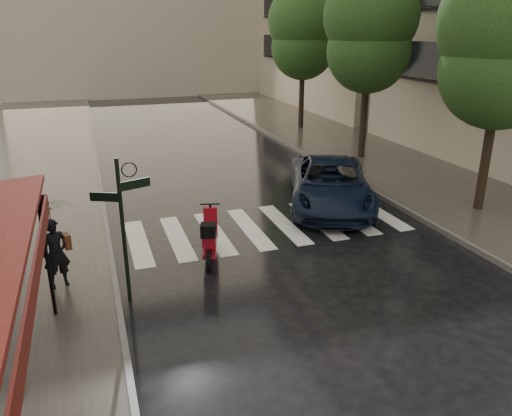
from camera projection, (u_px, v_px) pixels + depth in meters
ground at (222, 378)px, 8.23m from camera, size 120.00×120.00×0.00m
sidewalk_near at (9, 190)px, 17.52m from camera, size 6.00×60.00×0.12m
sidewalk_far at (376, 156)px, 21.98m from camera, size 5.50×60.00×0.12m
curb_near at (100, 181)px, 18.44m from camera, size 0.12×60.00×0.16m
curb_far at (318, 161)px, 21.13m from camera, size 0.12×60.00×0.16m
crosswalk at (267, 226)px, 14.46m from camera, size 7.85×3.20×0.01m
signpost at (123, 220)px, 9.91m from camera, size 1.17×0.29×3.10m
tree_near at (506, 32)px, 13.76m from camera, size 3.80×3.80×7.99m
tree_mid at (371, 23)px, 19.86m from camera, size 3.80×3.80×8.34m
tree_far at (304, 26)px, 26.19m from camera, size 3.80×3.80×8.16m
pedestrian_with_umbrella at (51, 218)px, 10.36m from camera, size 1.15×1.16×2.39m
scooter at (210, 238)px, 12.20m from camera, size 0.81×1.84×1.24m
parked_car at (330, 184)px, 15.88m from camera, size 4.27×5.85×1.48m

